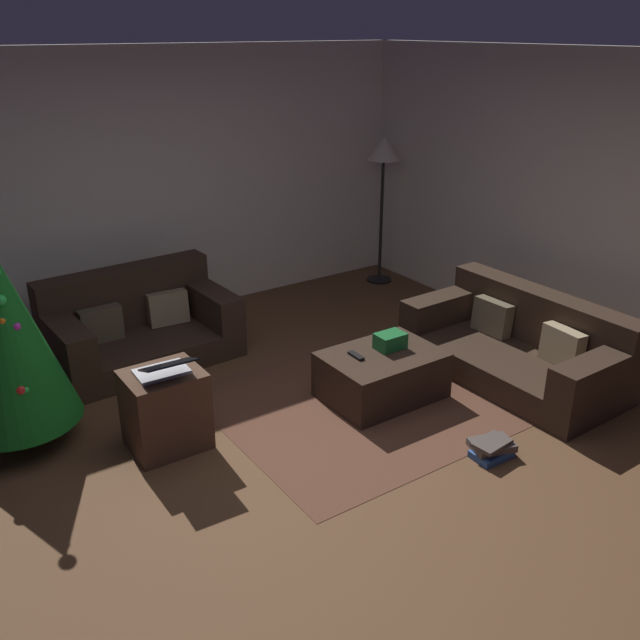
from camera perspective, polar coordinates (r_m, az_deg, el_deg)
ground_plane at (r=4.78m, az=-1.21°, el=-11.98°), size 6.40×6.40×0.00m
rear_partition at (r=6.92m, az=-15.94°, el=10.18°), size 6.40×0.12×2.60m
corner_partition at (r=6.37m, az=23.29°, el=8.12°), size 0.12×6.40×2.60m
couch_left at (r=6.33m, az=-14.81°, el=-0.52°), size 1.60×0.98×0.78m
couch_right at (r=6.07m, az=16.20°, el=-2.07°), size 0.95×1.85×0.69m
ottoman at (r=5.53m, az=5.10°, el=-4.54°), size 0.91×0.66×0.38m
gift_box at (r=5.51m, az=5.81°, el=-1.72°), size 0.23×0.17×0.13m
tv_remote at (r=5.37m, az=2.99°, el=-2.96°), size 0.05×0.16×0.02m
christmas_tree at (r=5.08m, az=-24.62°, el=-1.05°), size 0.86×0.86×1.59m
side_table at (r=4.96m, az=-12.62°, el=-7.24°), size 0.52×0.44×0.58m
laptop at (r=4.75m, az=-12.73°, el=-3.97°), size 0.37×0.41×0.18m
book_stack at (r=4.99m, az=13.98°, el=-10.20°), size 0.34×0.28×0.13m
corner_lamp at (r=7.76m, az=5.25°, el=13.00°), size 0.36×0.36×1.64m
area_rug at (r=5.62m, az=5.03°, el=-6.23°), size 2.60×2.00×0.01m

